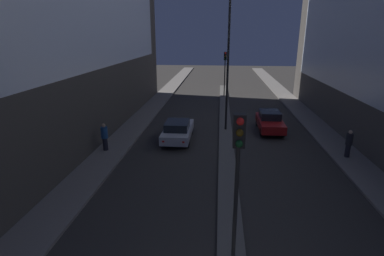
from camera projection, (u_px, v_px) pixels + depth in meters
name	position (u px, v px, depth m)	size (l,w,h in m)	color
median_strip	(225.00, 123.00, 24.37)	(0.96, 36.55, 0.15)	#56544F
traffic_light_near	(238.00, 162.00, 8.02)	(0.32, 0.42, 4.97)	black
traffic_light_mid	(225.00, 64.00, 33.47)	(0.32, 0.42, 4.97)	black
street_lamp	(229.00, 45.00, 20.80)	(0.47, 0.47, 9.78)	black
car_left_lane	(178.00, 130.00, 20.52)	(1.81, 4.32, 1.42)	#B2B2B7
car_right_lane	(270.00, 121.00, 22.58)	(1.71, 4.09, 1.46)	maroon
pedestrian_on_left_sidewalk	(105.00, 136.00, 18.39)	(0.41, 0.41, 1.72)	black
pedestrian_on_right_sidewalk	(349.00, 143.00, 17.40)	(0.38, 0.38, 1.63)	black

